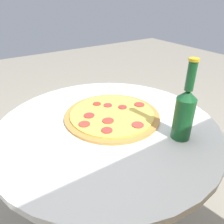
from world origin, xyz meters
TOP-DOWN VIEW (x-y plane):
  - table at (0.00, 0.00)m, footprint 0.81×0.81m
  - pizza at (-0.05, -0.04)m, footprint 0.37×0.37m
  - beer_bottle at (-0.16, 0.20)m, footprint 0.06×0.06m

SIDE VIEW (x-z plane):
  - table at x=0.00m, z-range 0.18..0.90m
  - pizza at x=-0.05m, z-range 0.72..0.74m
  - beer_bottle at x=-0.16m, z-range 0.69..0.95m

